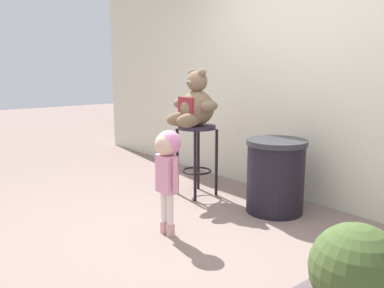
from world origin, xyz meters
The scene contains 6 objects.
ground_plane centered at (0.00, 0.00, 0.00)m, with size 24.00×24.00×0.00m, color gray.
building_wall centered at (0.00, 1.75, 1.95)m, with size 7.93×0.30×3.90m, color beige.
bar_stool_with_teddy centered at (-0.79, 0.86, 0.55)m, with size 0.40×0.40×0.77m.
teddy_bear centered at (-0.79, 0.83, 0.99)m, with size 0.58×0.52×0.59m.
child_walking centered at (-0.13, -0.01, 0.64)m, with size 0.28×0.22×0.88m.
trash_bin centered at (0.09, 1.10, 0.36)m, with size 0.57×0.57×0.71m.
Camera 1 is at (2.40, -1.85, 1.36)m, focal length 37.13 mm.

